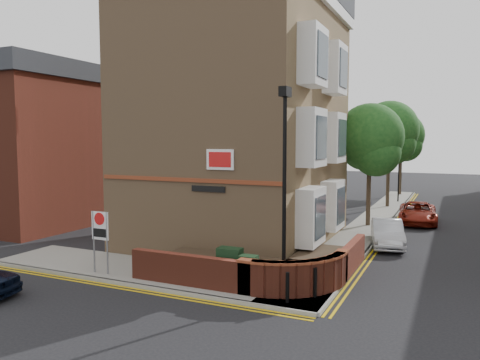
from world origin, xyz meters
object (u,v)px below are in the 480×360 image
zone_sign (100,231)px  silver_car_near (387,233)px  lamppost (284,189)px  utility_cabinet_large (230,266)px

zone_sign → silver_car_near: bearing=46.5°
lamppost → zone_sign: 6.85m
utility_cabinet_large → silver_car_near: utility_cabinet_large is taller
utility_cabinet_large → silver_car_near: size_ratio=0.32×
lamppost → silver_car_near: 9.03m
lamppost → utility_cabinet_large: lamppost is taller
lamppost → utility_cabinet_large: bearing=177.0°
lamppost → zone_sign: (-6.60, -0.70, -1.70)m
lamppost → silver_car_near: bearing=76.6°
utility_cabinet_large → silver_car_near: 9.14m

